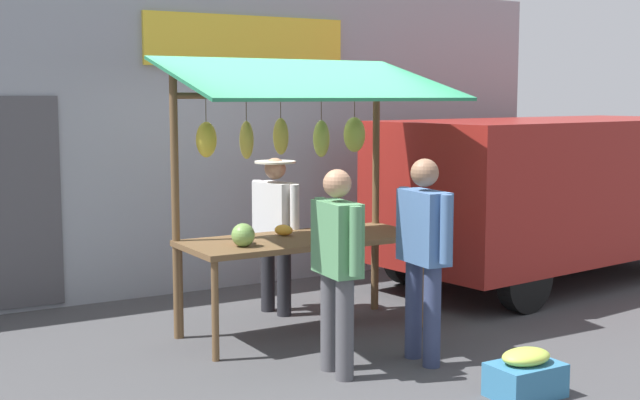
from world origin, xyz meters
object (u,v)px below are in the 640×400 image
at_px(vendor_with_sunhat, 275,223).
at_px(produce_crate_near, 525,375).
at_px(shopper_in_striped_shirt, 424,245).
at_px(market_stall, 299,163).
at_px(shopper_with_shopping_bag, 337,258).
at_px(parked_van, 545,186).

distance_m(vendor_with_sunhat, produce_crate_near, 3.16).
height_order(shopper_in_striped_shirt, produce_crate_near, shopper_in_striped_shirt).
height_order(market_stall, shopper_in_striped_shirt, market_stall).
bearing_deg(shopper_with_shopping_bag, vendor_with_sunhat, -9.13).
height_order(shopper_with_shopping_bag, shopper_in_striped_shirt, shopper_in_striped_shirt).
relative_size(market_stall, shopper_with_shopping_bag, 1.56).
height_order(vendor_with_sunhat, shopper_in_striped_shirt, shopper_in_striped_shirt).
bearing_deg(parked_van, shopper_in_striped_shirt, 22.75).
relative_size(shopper_with_shopping_bag, shopper_in_striped_shirt, 0.97).
relative_size(market_stall, parked_van, 0.54).
bearing_deg(parked_van, shopper_with_shopping_bag, 16.65).
relative_size(vendor_with_sunhat, parked_van, 0.34).
distance_m(shopper_in_striped_shirt, produce_crate_near, 1.31).
relative_size(parked_van, produce_crate_near, 8.93).
xyz_separation_m(shopper_in_striped_shirt, parked_van, (-3.09, -1.77, 0.16)).
bearing_deg(market_stall, shopper_in_striped_shirt, 107.44).
bearing_deg(vendor_with_sunhat, market_stall, -21.58).
xyz_separation_m(vendor_with_sunhat, shopper_in_striped_shirt, (-0.28, 2.02, 0.06)).
xyz_separation_m(market_stall, parked_van, (-3.50, -0.47, -0.43)).
bearing_deg(shopper_in_striped_shirt, shopper_with_shopping_bag, 88.77).
xyz_separation_m(shopper_with_shopping_bag, produce_crate_near, (-0.91, 1.11, -0.76)).
distance_m(market_stall, vendor_with_sunhat, 0.97).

